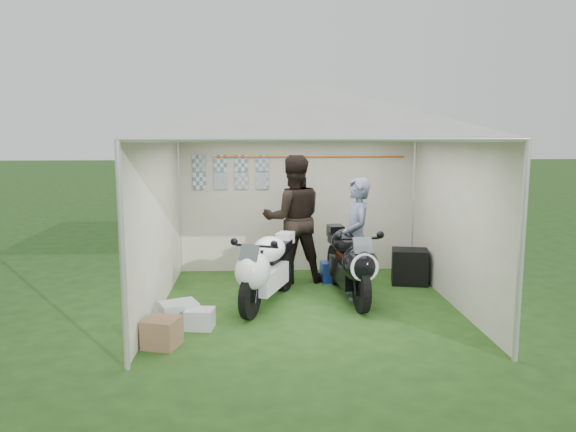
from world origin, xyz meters
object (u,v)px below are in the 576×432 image
motorcycle_black (350,260)px  paddock_stand (335,272)px  canopy_tent (308,116)px  person_blue_jacket (357,239)px  crate_1 (162,332)px  crate_2 (200,319)px  person_dark_jacket (293,219)px  crate_0 (179,314)px  equipment_box (410,267)px  motorcycle_white (266,267)px

motorcycle_black → paddock_stand: bearing=90.0°
canopy_tent → motorcycle_black: size_ratio=2.74×
person_blue_jacket → crate_1: person_blue_jacket is taller
motorcycle_black → paddock_stand: (-0.09, 0.94, -0.41)m
paddock_stand → crate_1: size_ratio=1.20×
paddock_stand → crate_2: 2.81m
person_dark_jacket → crate_1: 3.26m
canopy_tent → motorcycle_black: 2.11m
paddock_stand → person_dark_jacket: bearing=171.0°
person_blue_jacket → crate_0: size_ratio=3.98×
paddock_stand → equipment_box: equipment_box is taller
equipment_box → crate_0: 3.79m
person_blue_jacket → crate_2: (-2.11, -1.16, -0.75)m
person_blue_jacket → equipment_box: size_ratio=3.18×
person_blue_jacket → crate_0: bearing=-69.1°
motorcycle_black → person_dark_jacket: 1.35m
crate_2 → paddock_stand: bearing=46.7°
person_blue_jacket → crate_1: (-2.47, -1.71, -0.71)m
motorcycle_black → equipment_box: bearing=30.5°
equipment_box → crate_1: 4.23m
motorcycle_white → crate_0: motorcycle_white is taller
person_dark_jacket → crate_0: size_ratio=4.62×
canopy_tent → paddock_stand: bearing=65.2°
canopy_tent → crate_0: canopy_tent is taller
canopy_tent → crate_0: size_ratio=12.98×
person_blue_jacket → equipment_box: bearing=124.3°
person_dark_jacket → crate_0: 2.67m
canopy_tent → paddock_stand: canopy_tent is taller
motorcycle_black → person_dark_jacket: person_dark_jacket is taller
canopy_tent → person_dark_jacket: 2.02m
person_dark_jacket → paddock_stand: bearing=165.1°
person_blue_jacket → equipment_box: (0.98, 0.72, -0.59)m
canopy_tent → crate_1: 3.31m
person_dark_jacket → equipment_box: 1.98m
person_dark_jacket → person_blue_jacket: person_dark_jacket is taller
motorcycle_black → crate_2: motorcycle_black is taller
crate_1 → motorcycle_white: bearing=50.5°
crate_0 → crate_2: bearing=-28.0°
motorcycle_white → equipment_box: (2.28, 1.01, -0.27)m
crate_2 → person_blue_jacket: bearing=28.8°
motorcycle_white → crate_2: bearing=-112.4°
paddock_stand → equipment_box: (1.16, -0.16, 0.11)m
motorcycle_white → equipment_box: size_ratio=3.44×
motorcycle_white → person_dark_jacket: 1.43m
motorcycle_white → canopy_tent: bearing=21.3°
canopy_tent → person_dark_jacket: canopy_tent is taller
canopy_tent → motorcycle_white: 2.12m
person_blue_jacket → crate_2: size_ratio=5.20×
person_dark_jacket → canopy_tent: bearing=89.5°
motorcycle_white → person_blue_jacket: bearing=33.1°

